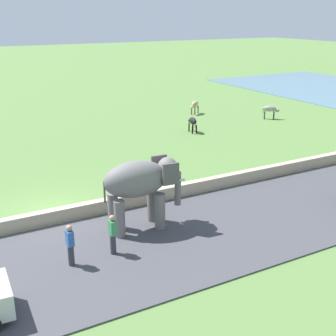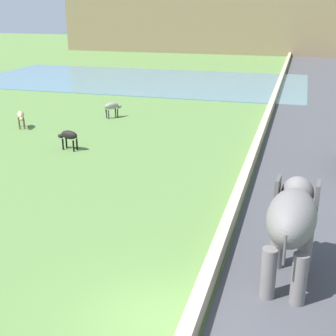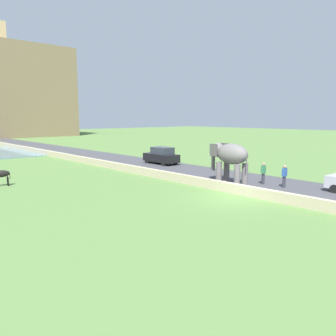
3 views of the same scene
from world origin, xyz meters
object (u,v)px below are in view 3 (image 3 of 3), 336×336
(person_beside_elephant, at_px, (263,173))
(cow_black, at_px, (1,175))
(elephant, at_px, (230,156))
(person_trailing, at_px, (284,176))
(car_black, at_px, (161,156))

(person_beside_elephant, distance_m, cow_black, 18.75)
(elephant, bearing_deg, person_beside_elephant, -51.93)
(cow_black, bearing_deg, person_trailing, -44.35)
(cow_black, bearing_deg, person_beside_elephant, -40.89)
(person_beside_elephant, bearing_deg, person_trailing, -88.60)
(car_black, bearing_deg, elephant, -105.72)
(person_trailing, bearing_deg, car_black, 83.76)
(person_trailing, bearing_deg, cow_black, 135.65)
(person_trailing, distance_m, car_black, 14.74)
(car_black, bearing_deg, person_beside_elephant, -97.18)
(elephant, xyz_separation_m, car_black, (3.13, 11.12, -1.14))
(elephant, relative_size, cow_black, 2.47)
(person_trailing, relative_size, car_black, 0.41)
(elephant, xyz_separation_m, cow_black, (-12.68, 10.37, -1.20))
(elephant, relative_size, person_beside_elephant, 2.16)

